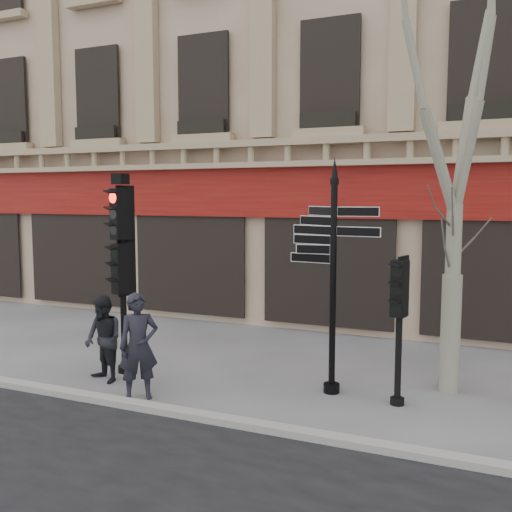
# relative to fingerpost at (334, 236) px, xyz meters

# --- Properties ---
(ground) EXTENTS (80.00, 80.00, 0.00)m
(ground) POSITION_rel_fingerpost_xyz_m (-1.32, -0.64, -2.79)
(ground) COLOR #5B5A5F
(ground) RESTS_ON ground
(kerb) EXTENTS (80.00, 0.25, 0.12)m
(kerb) POSITION_rel_fingerpost_xyz_m (-1.32, -2.04, -2.73)
(kerb) COLOR #999690
(kerb) RESTS_ON ground
(building) EXTENTS (28.00, 15.52, 18.00)m
(building) POSITION_rel_fingerpost_xyz_m (-1.32, 11.85, 6.19)
(building) COLOR tan
(building) RESTS_ON ground
(fingerpost) EXTENTS (2.14, 2.14, 4.16)m
(fingerpost) POSITION_rel_fingerpost_xyz_m (0.00, 0.00, 0.00)
(fingerpost) COLOR black
(fingerpost) RESTS_ON ground
(traffic_signal_main) EXTENTS (0.49, 0.40, 3.93)m
(traffic_signal_main) POSITION_rel_fingerpost_xyz_m (-4.11, -0.48, -0.31)
(traffic_signal_main) COLOR black
(traffic_signal_main) RESTS_ON ground
(traffic_signal_secondary) EXTENTS (0.47, 0.38, 2.45)m
(traffic_signal_secondary) POSITION_rel_fingerpost_xyz_m (1.18, -0.14, -1.09)
(traffic_signal_secondary) COLOR black
(traffic_signal_secondary) RESTS_ON ground
(plane_tree) EXTENTS (3.08, 3.08, 8.18)m
(plane_tree) POSITION_rel_fingerpost_xyz_m (1.92, 0.90, 2.95)
(plane_tree) COLOR gray
(plane_tree) RESTS_ON ground
(pedestrian_a) EXTENTS (0.80, 0.78, 1.85)m
(pedestrian_a) POSITION_rel_fingerpost_xyz_m (-2.98, -1.60, -1.87)
(pedestrian_a) COLOR black
(pedestrian_a) RESTS_ON ground
(pedestrian_b) EXTENTS (0.97, 0.87, 1.63)m
(pedestrian_b) POSITION_rel_fingerpost_xyz_m (-4.12, -1.10, -1.98)
(pedestrian_b) COLOR black
(pedestrian_b) RESTS_ON ground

